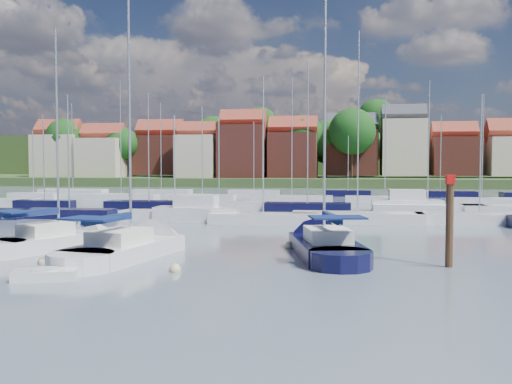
# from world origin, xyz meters

# --- Properties ---
(ground) EXTENTS (260.00, 260.00, 0.00)m
(ground) POSITION_xyz_m (0.00, 40.00, 0.00)
(ground) COLOR #4D5B68
(ground) RESTS_ON ground
(sailboat_left) EXTENTS (6.76, 10.23, 13.76)m
(sailboat_left) POSITION_xyz_m (-9.06, 4.29, 0.36)
(sailboat_left) COLOR silver
(sailboat_left) RESTS_ON ground
(sailboat_centre) EXTENTS (5.35, 12.16, 15.99)m
(sailboat_centre) POSITION_xyz_m (-3.95, 2.55, 0.35)
(sailboat_centre) COLOR silver
(sailboat_centre) RESTS_ON ground
(sailboat_navy) EXTENTS (5.47, 11.93, 16.00)m
(sailboat_navy) POSITION_xyz_m (5.79, 4.71, 0.35)
(sailboat_navy) COLOR black
(sailboat_navy) RESTS_ON ground
(tender) EXTENTS (2.85, 1.92, 0.56)m
(tender) POSITION_xyz_m (-5.54, -4.70, 0.22)
(tender) COLOR silver
(tender) RESTS_ON ground
(timber_piling) EXTENTS (0.40, 0.40, 6.66)m
(timber_piling) POSITION_xyz_m (12.00, 0.94, 1.31)
(timber_piling) COLOR #4C331E
(timber_piling) RESTS_ON ground
(buoy_c) EXTENTS (0.52, 0.52, 0.52)m
(buoy_c) POSITION_xyz_m (-7.58, -1.22, 0.00)
(buoy_c) COLOR beige
(buoy_c) RESTS_ON ground
(buoy_d) EXTENTS (0.55, 0.55, 0.55)m
(buoy_d) POSITION_xyz_m (-0.60, -2.13, 0.00)
(buoy_d) COLOR beige
(buoy_d) RESTS_ON ground
(buoy_e) EXTENTS (0.49, 0.49, 0.49)m
(buoy_e) POSITION_xyz_m (3.85, 6.10, 0.00)
(buoy_e) COLOR beige
(buoy_e) RESTS_ON ground
(marina_field) EXTENTS (79.62, 41.41, 15.93)m
(marina_field) POSITION_xyz_m (1.91, 35.15, 0.43)
(marina_field) COLOR silver
(marina_field) RESTS_ON ground
(far_shore_town) EXTENTS (212.46, 90.00, 22.27)m
(far_shore_town) POSITION_xyz_m (2.23, 132.67, 4.61)
(far_shore_town) COLOR #3E4C26
(far_shore_town) RESTS_ON ground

